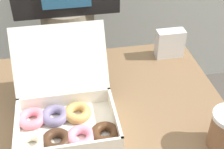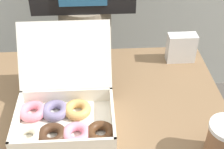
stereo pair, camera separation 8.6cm
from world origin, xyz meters
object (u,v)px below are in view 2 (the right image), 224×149
object	(u,v)px
person_customer	(84,4)
coffee_cup	(224,141)
napkin_holder	(181,48)
donut_box	(62,112)

from	to	relation	value
person_customer	coffee_cup	bearing A→B (deg)	-65.75
coffee_cup	napkin_holder	size ratio (longest dim) A/B	1.04
napkin_holder	donut_box	bearing A→B (deg)	-144.41
donut_box	coffee_cup	xyz separation A→B (m)	(0.42, -0.15, 0.02)
donut_box	napkin_holder	bearing A→B (deg)	35.59
coffee_cup	napkin_holder	xyz separation A→B (m)	(-0.00, 0.45, -0.00)
coffee_cup	napkin_holder	world-z (taller)	coffee_cup
coffee_cup	person_customer	distance (m)	0.89
napkin_holder	person_customer	bearing A→B (deg)	134.80
coffee_cup	person_customer	world-z (taller)	person_customer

